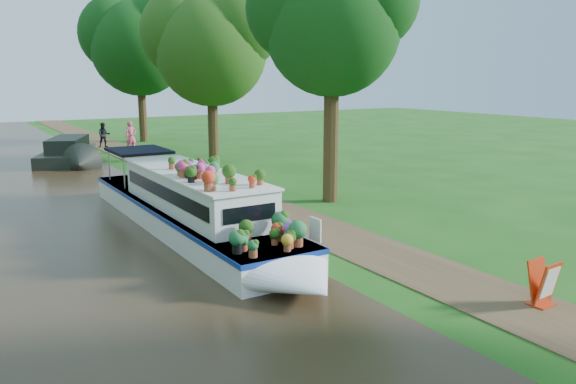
% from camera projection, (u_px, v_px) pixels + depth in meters
% --- Properties ---
extents(ground, '(100.00, 100.00, 0.00)m').
position_uv_depth(ground, '(285.00, 235.00, 16.51)').
color(ground, '#184E13').
rests_on(ground, ground).
extents(canal_water, '(10.00, 100.00, 0.02)m').
position_uv_depth(canal_water, '(71.00, 271.00, 13.42)').
color(canal_water, '#2E2314').
rests_on(canal_water, ground).
extents(towpath, '(2.20, 100.00, 0.03)m').
position_uv_depth(towpath, '(318.00, 228.00, 17.12)').
color(towpath, '#4B3823').
rests_on(towpath, ground).
extents(plant_boat, '(2.29, 13.52, 2.27)m').
position_uv_depth(plant_boat, '(194.00, 207.00, 16.32)').
color(plant_boat, white).
rests_on(plant_boat, canal_water).
extents(tree_near_overhang, '(5.52, 5.28, 8.99)m').
position_uv_depth(tree_near_overhang, '(331.00, 17.00, 19.68)').
color(tree_near_overhang, '#332311').
rests_on(tree_near_overhang, ground).
extents(tree_near_mid, '(6.90, 6.60, 9.40)m').
position_uv_depth(tree_near_mid, '(210.00, 41.00, 30.08)').
color(tree_near_mid, '#332311').
rests_on(tree_near_mid, ground).
extents(tree_near_far, '(7.59, 7.26, 10.30)m').
position_uv_depth(tree_near_far, '(138.00, 40.00, 38.88)').
color(tree_near_far, '#332311').
rests_on(tree_near_far, ground).
extents(second_boat, '(4.25, 7.49, 1.36)m').
position_uv_depth(second_boat, '(68.00, 153.00, 30.16)').
color(second_boat, black).
rests_on(second_boat, canal_water).
extents(sandwich_board, '(0.59, 0.49, 0.92)m').
position_uv_depth(sandwich_board, '(543.00, 285.00, 11.28)').
color(sandwich_board, red).
rests_on(sandwich_board, towpath).
extents(pedestrian_pink, '(0.75, 0.54, 1.91)m').
position_uv_depth(pedestrian_pink, '(131.00, 137.00, 34.01)').
color(pedestrian_pink, '#E45E79').
rests_on(pedestrian_pink, towpath).
extents(pedestrian_dark, '(0.88, 0.75, 1.61)m').
position_uv_depth(pedestrian_dark, '(104.00, 135.00, 36.48)').
color(pedestrian_dark, black).
rests_on(pedestrian_dark, towpath).
extents(verge_plant, '(0.46, 0.43, 0.44)m').
position_uv_depth(verge_plant, '(256.00, 222.00, 17.10)').
color(verge_plant, '#216E24').
rests_on(verge_plant, ground).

